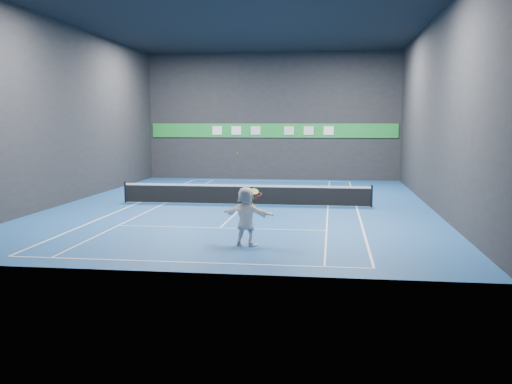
# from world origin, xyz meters

# --- Properties ---
(ground) EXTENTS (26.00, 26.00, 0.00)m
(ground) POSITION_xyz_m (0.00, 0.00, 0.00)
(ground) COLOR navy
(ground) RESTS_ON ground
(ceiling) EXTENTS (26.00, 26.00, 0.00)m
(ceiling) POSITION_xyz_m (0.00, 0.00, 9.00)
(ceiling) COLOR black
(ceiling) RESTS_ON ground
(wall_back) EXTENTS (18.00, 0.10, 9.00)m
(wall_back) POSITION_xyz_m (0.00, 13.00, 4.50)
(wall_back) COLOR black
(wall_back) RESTS_ON ground
(wall_front) EXTENTS (18.00, 0.10, 9.00)m
(wall_front) POSITION_xyz_m (0.00, -13.00, 4.50)
(wall_front) COLOR black
(wall_front) RESTS_ON ground
(wall_left) EXTENTS (0.10, 26.00, 9.00)m
(wall_left) POSITION_xyz_m (-9.00, 0.00, 4.50)
(wall_left) COLOR black
(wall_left) RESTS_ON ground
(wall_right) EXTENTS (0.10, 26.00, 9.00)m
(wall_right) POSITION_xyz_m (9.00, 0.00, 4.50)
(wall_right) COLOR black
(wall_right) RESTS_ON ground
(baseline_near) EXTENTS (10.98, 0.08, 0.01)m
(baseline_near) POSITION_xyz_m (0.00, -11.89, 0.00)
(baseline_near) COLOR white
(baseline_near) RESTS_ON ground
(baseline_far) EXTENTS (10.98, 0.08, 0.01)m
(baseline_far) POSITION_xyz_m (0.00, 11.89, 0.00)
(baseline_far) COLOR white
(baseline_far) RESTS_ON ground
(sideline_doubles_left) EXTENTS (0.08, 23.78, 0.01)m
(sideline_doubles_left) POSITION_xyz_m (-5.49, 0.00, 0.00)
(sideline_doubles_left) COLOR white
(sideline_doubles_left) RESTS_ON ground
(sideline_doubles_right) EXTENTS (0.08, 23.78, 0.01)m
(sideline_doubles_right) POSITION_xyz_m (5.49, 0.00, 0.00)
(sideline_doubles_right) COLOR white
(sideline_doubles_right) RESTS_ON ground
(sideline_singles_left) EXTENTS (0.06, 23.78, 0.01)m
(sideline_singles_left) POSITION_xyz_m (-4.11, 0.00, 0.00)
(sideline_singles_left) COLOR white
(sideline_singles_left) RESTS_ON ground
(sideline_singles_right) EXTENTS (0.06, 23.78, 0.01)m
(sideline_singles_right) POSITION_xyz_m (4.11, 0.00, 0.00)
(sideline_singles_right) COLOR white
(sideline_singles_right) RESTS_ON ground
(service_line_near) EXTENTS (8.23, 0.06, 0.01)m
(service_line_near) POSITION_xyz_m (0.00, -6.40, 0.00)
(service_line_near) COLOR white
(service_line_near) RESTS_ON ground
(service_line_far) EXTENTS (8.23, 0.06, 0.01)m
(service_line_far) POSITION_xyz_m (0.00, 6.40, 0.00)
(service_line_far) COLOR white
(service_line_far) RESTS_ON ground
(center_service_line) EXTENTS (0.06, 12.80, 0.01)m
(center_service_line) POSITION_xyz_m (0.00, 0.00, 0.00)
(center_service_line) COLOR white
(center_service_line) RESTS_ON ground
(player) EXTENTS (1.92, 1.14, 1.97)m
(player) POSITION_xyz_m (1.49, -9.38, 0.99)
(player) COLOR white
(player) RESTS_ON ground
(tennis_ball) EXTENTS (0.07, 0.07, 0.07)m
(tennis_ball) POSITION_xyz_m (1.16, -9.17, 3.04)
(tennis_ball) COLOR #CAE826
(tennis_ball) RESTS_ON player
(tennis_net) EXTENTS (12.50, 0.10, 1.07)m
(tennis_net) POSITION_xyz_m (0.00, 0.00, 0.54)
(tennis_net) COLOR black
(tennis_net) RESTS_ON ground
(sponsor_banner) EXTENTS (17.64, 0.11, 1.00)m
(sponsor_banner) POSITION_xyz_m (0.00, 12.93, 3.50)
(sponsor_banner) COLOR #1E8D33
(sponsor_banner) RESTS_ON wall_back
(tennis_racket) EXTENTS (0.48, 0.42, 0.67)m
(tennis_racket) POSITION_xyz_m (1.82, -9.34, 1.68)
(tennis_racket) COLOR red
(tennis_racket) RESTS_ON player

